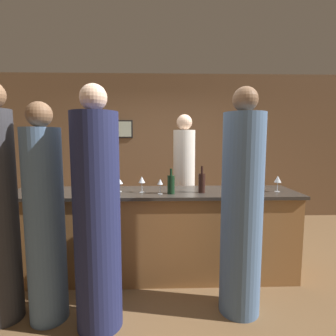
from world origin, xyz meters
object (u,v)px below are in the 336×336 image
guest_1 (97,219)px  wine_bottle_0 (202,183)px  guest_2 (45,221)px  bartender (184,186)px  guest_0 (242,211)px  wine_bottle_1 (171,184)px

guest_1 → wine_bottle_0: 1.22m
guest_2 → wine_bottle_0: (1.43, 0.62, 0.22)m
bartender → guest_2: size_ratio=1.02×
bartender → wine_bottle_0: bartender is taller
bartender → guest_0: bearing=104.9°
wine_bottle_1 → bartender: bearing=76.3°
bartender → wine_bottle_0: 0.89m
wine_bottle_0 → guest_2: bearing=-156.5°
guest_0 → guest_1: size_ratio=1.01×
guest_1 → guest_2: guest_1 is taller
guest_0 → wine_bottle_0: guest_0 is taller
guest_0 → wine_bottle_1: (-0.60, 0.53, 0.15)m
bartender → guest_1: (-0.85, -1.59, 0.03)m
guest_1 → wine_bottle_1: bearing=47.4°
bartender → guest_1: bearing=61.9°
guest_0 → wine_bottle_1: 0.81m
guest_1 → wine_bottle_0: bearing=36.8°
guest_0 → wine_bottle_0: bearing=115.0°
guest_1 → guest_2: (-0.46, 0.10, -0.05)m
guest_0 → wine_bottle_1: guest_0 is taller
guest_1 → guest_2: 0.48m
wine_bottle_1 → guest_1: bearing=-132.6°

